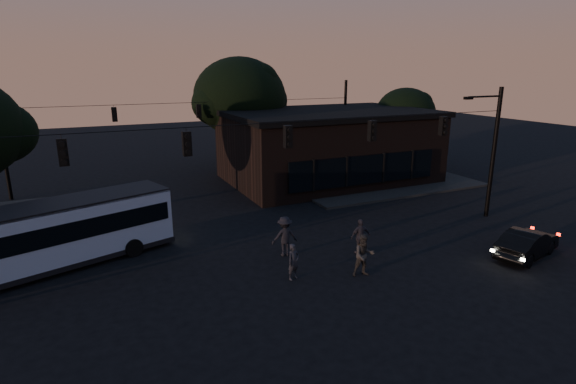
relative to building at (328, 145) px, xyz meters
name	(u,v)px	position (x,y,z in m)	size (l,w,h in m)	color
ground	(330,289)	(-9.00, -15.97, -2.71)	(120.00, 120.00, 0.00)	black
sidewalk_far_right	(373,180)	(3.00, -1.97, -2.63)	(14.00, 10.00, 0.15)	black
building	(328,145)	(0.00, 0.00, 0.00)	(15.40, 10.41, 5.40)	black
tree_behind	(240,97)	(-5.00, 6.03, 3.48)	(7.60, 7.60, 9.43)	black
tree_right	(405,113)	(9.00, 2.03, 1.93)	(5.20, 5.20, 6.86)	black
signal_rig_near	(288,161)	(-9.00, -11.97, 1.74)	(26.24, 0.30, 7.50)	black
signal_rig_far	(199,126)	(-9.00, 4.03, 1.50)	(26.24, 0.30, 7.50)	black
bus	(51,233)	(-18.97, -9.17, -1.07)	(10.59, 5.51, 2.92)	#A2B0CE
car	(527,243)	(0.87, -17.07, -2.05)	(1.40, 4.02, 1.32)	black
pedestrian_a	(293,262)	(-9.96, -14.57, -1.93)	(0.56, 0.37, 1.55)	black
pedestrian_b	(364,255)	(-7.15, -15.54, -1.78)	(0.90, 0.70, 1.86)	#2C2A28
pedestrian_c	(360,236)	(-5.95, -13.50, -1.85)	(1.00, 0.42, 1.71)	#292730
pedestrian_d	(285,236)	(-9.27, -12.19, -1.76)	(1.23, 0.71, 1.90)	black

